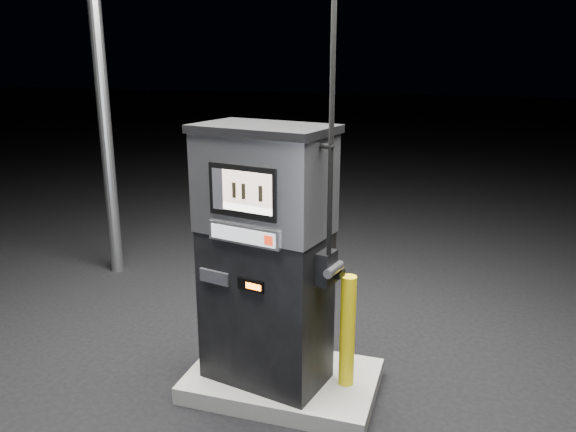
% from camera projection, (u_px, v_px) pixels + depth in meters
% --- Properties ---
extents(ground, '(80.00, 80.00, 0.00)m').
position_uv_depth(ground, '(283.00, 388.00, 4.89)').
color(ground, black).
rests_on(ground, ground).
extents(pump_island, '(1.60, 1.00, 0.15)m').
position_uv_depth(pump_island, '(283.00, 381.00, 4.87)').
color(pump_island, slate).
rests_on(pump_island, ground).
extents(fuel_dispenser, '(1.23, 0.84, 4.44)m').
position_uv_depth(fuel_dispenser, '(266.00, 255.00, 4.50)').
color(fuel_dispenser, black).
rests_on(fuel_dispenser, pump_island).
extents(bollard_left, '(0.15, 0.15, 0.92)m').
position_uv_depth(bollard_left, '(223.00, 315.00, 4.89)').
color(bollard_left, '#DAC10C').
rests_on(bollard_left, pump_island).
extents(bollard_right, '(0.16, 0.16, 0.96)m').
position_uv_depth(bollard_right, '(347.00, 331.00, 4.57)').
color(bollard_right, '#DAC10C').
rests_on(bollard_right, pump_island).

